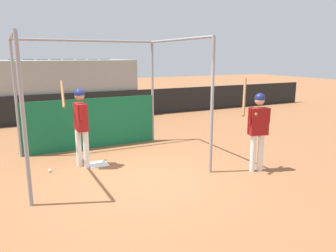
{
  "coord_description": "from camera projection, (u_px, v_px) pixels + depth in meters",
  "views": [
    {
      "loc": [
        -2.42,
        -6.12,
        2.54
      ],
      "look_at": [
        0.78,
        0.26,
        1.0
      ],
      "focal_mm": 35.0,
      "sensor_mm": 36.0,
      "label": 1
    }
  ],
  "objects": [
    {
      "name": "ground_plane",
      "position": [
        141.0,
        178.0,
        6.94
      ],
      "size": [
        60.0,
        60.0,
        0.0
      ],
      "primitive_type": "plane",
      "color": "#935B38"
    },
    {
      "name": "batting_cage",
      "position": [
        96.0,
        107.0,
        8.49
      ],
      "size": [
        3.77,
        3.2,
        2.95
      ],
      "color": "gray",
      "rests_on": "ground"
    },
    {
      "name": "bleacher_section",
      "position": [
        68.0,
        88.0,
        13.85
      ],
      "size": [
        5.4,
        2.4,
        2.39
      ],
      "color": "#9E9E99",
      "rests_on": "ground"
    },
    {
      "name": "player_batter",
      "position": [
        80.0,
        120.0,
        7.41
      ],
      "size": [
        0.53,
        0.9,
        1.98
      ],
      "rotation": [
        0.0,
        0.0,
        1.62
      ],
      "color": "white",
      "rests_on": "ground"
    },
    {
      "name": "baseball",
      "position": [
        50.0,
        170.0,
        7.28
      ],
      "size": [
        0.07,
        0.07,
        0.07
      ],
      "color": "white",
      "rests_on": "ground"
    },
    {
      "name": "player_waiting",
      "position": [
        258.0,
        125.0,
        7.15
      ],
      "size": [
        0.78,
        0.5,
        2.07
      ],
      "rotation": [
        0.0,
        0.0,
        2.87
      ],
      "color": "white",
      "rests_on": "ground"
    },
    {
      "name": "outfield_wall",
      "position": [
        75.0,
        107.0,
        12.89
      ],
      "size": [
        24.0,
        0.12,
        1.11
      ],
      "color": "black",
      "rests_on": "ground"
    },
    {
      "name": "home_plate",
      "position": [
        98.0,
        164.0,
        7.79
      ],
      "size": [
        0.44,
        0.44,
        0.02
      ],
      "color": "white",
      "rests_on": "ground"
    }
  ]
}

